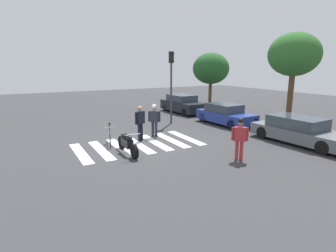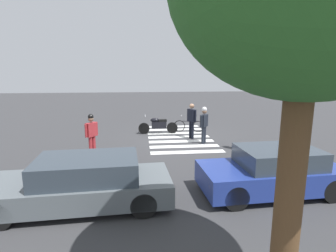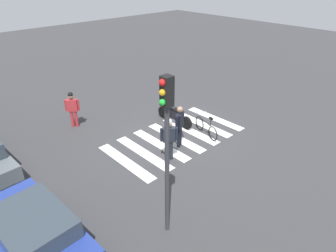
{
  "view_description": "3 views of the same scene",
  "coord_description": "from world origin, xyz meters",
  "px_view_note": "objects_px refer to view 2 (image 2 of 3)",
  "views": [
    {
      "loc": [
        11.73,
        -4.83,
        3.72
      ],
      "look_at": [
        -0.02,
        1.64,
        0.74
      ],
      "focal_mm": 29.18,
      "sensor_mm": 36.0,
      "label": 1
    },
    {
      "loc": [
        1.99,
        13.63,
        3.42
      ],
      "look_at": [
        0.65,
        0.75,
        0.75
      ],
      "focal_mm": 28.99,
      "sensor_mm": 36.0,
      "label": 2
    },
    {
      "loc": [
        -8.03,
        8.01,
        6.67
      ],
      "look_at": [
        -0.29,
        0.73,
        0.95
      ],
      "focal_mm": 32.08,
      "sensor_mm": 36.0,
      "label": 3
    }
  ],
  "objects_px": {
    "leaning_bicycle": "(189,125)",
    "car_grey_coupe": "(82,183)",
    "officer_on_foot": "(204,123)",
    "officer_by_motorcycle": "(192,118)",
    "pedestrian_bystander": "(92,132)",
    "police_motorcycle": "(158,125)",
    "traffic_light_pole": "(286,80)",
    "car_blue_hatchback": "(272,172)"
  },
  "relations": [
    {
      "from": "leaning_bicycle",
      "to": "car_grey_coupe",
      "type": "xyz_separation_m",
      "value": [
        4.24,
        8.16,
        0.25
      ]
    },
    {
      "from": "officer_on_foot",
      "to": "officer_by_motorcycle",
      "type": "bearing_deg",
      "value": -67.57
    },
    {
      "from": "leaning_bicycle",
      "to": "pedestrian_bystander",
      "type": "relative_size",
      "value": 0.96
    },
    {
      "from": "pedestrian_bystander",
      "to": "police_motorcycle",
      "type": "bearing_deg",
      "value": -129.18
    },
    {
      "from": "car_grey_coupe",
      "to": "traffic_light_pole",
      "type": "distance_m",
      "value": 8.08
    },
    {
      "from": "police_motorcycle",
      "to": "officer_by_motorcycle",
      "type": "bearing_deg",
      "value": 141.26
    },
    {
      "from": "leaning_bicycle",
      "to": "traffic_light_pole",
      "type": "distance_m",
      "value": 6.29
    },
    {
      "from": "police_motorcycle",
      "to": "pedestrian_bystander",
      "type": "distance_m",
      "value": 4.69
    },
    {
      "from": "pedestrian_bystander",
      "to": "car_grey_coupe",
      "type": "distance_m",
      "value": 4.36
    },
    {
      "from": "pedestrian_bystander",
      "to": "traffic_light_pole",
      "type": "distance_m",
      "value": 7.84
    },
    {
      "from": "police_motorcycle",
      "to": "traffic_light_pole",
      "type": "height_order",
      "value": "traffic_light_pole"
    },
    {
      "from": "pedestrian_bystander",
      "to": "car_blue_hatchback",
      "type": "distance_m",
      "value": 6.97
    },
    {
      "from": "car_grey_coupe",
      "to": "traffic_light_pole",
      "type": "xyz_separation_m",
      "value": [
        -7.02,
        -3.2,
        2.43
      ]
    },
    {
      "from": "officer_by_motorcycle",
      "to": "car_blue_hatchback",
      "type": "xyz_separation_m",
      "value": [
        -1.09,
        6.41,
        -0.41
      ]
    },
    {
      "from": "leaning_bicycle",
      "to": "traffic_light_pole",
      "type": "xyz_separation_m",
      "value": [
        -2.78,
        4.97,
        2.68
      ]
    },
    {
      "from": "officer_by_motorcycle",
      "to": "traffic_light_pole",
      "type": "bearing_deg",
      "value": 130.35
    },
    {
      "from": "officer_on_foot",
      "to": "car_blue_hatchback",
      "type": "xyz_separation_m",
      "value": [
        -0.68,
        5.42,
        -0.38
      ]
    },
    {
      "from": "traffic_light_pole",
      "to": "pedestrian_bystander",
      "type": "bearing_deg",
      "value": -8.51
    },
    {
      "from": "police_motorcycle",
      "to": "car_blue_hatchback",
      "type": "bearing_deg",
      "value": 109.25
    },
    {
      "from": "officer_by_motorcycle",
      "to": "leaning_bicycle",
      "type": "bearing_deg",
      "value": -95.73
    },
    {
      "from": "leaning_bicycle",
      "to": "pedestrian_bystander",
      "type": "distance_m",
      "value": 6.1
    },
    {
      "from": "leaning_bicycle",
      "to": "officer_by_motorcycle",
      "type": "xyz_separation_m",
      "value": [
        0.15,
        1.52,
        0.67
      ]
    },
    {
      "from": "officer_on_foot",
      "to": "pedestrian_bystander",
      "type": "relative_size",
      "value": 1.02
    },
    {
      "from": "officer_by_motorcycle",
      "to": "pedestrian_bystander",
      "type": "relative_size",
      "value": 1.04
    },
    {
      "from": "officer_on_foot",
      "to": "car_blue_hatchback",
      "type": "distance_m",
      "value": 5.48
    },
    {
      "from": "police_motorcycle",
      "to": "officer_on_foot",
      "type": "relative_size",
      "value": 1.23
    },
    {
      "from": "car_blue_hatchback",
      "to": "traffic_light_pole",
      "type": "xyz_separation_m",
      "value": [
        -1.84,
        -2.96,
        2.42
      ]
    },
    {
      "from": "car_blue_hatchback",
      "to": "leaning_bicycle",
      "type": "bearing_deg",
      "value": -83.28
    },
    {
      "from": "officer_on_foot",
      "to": "pedestrian_bystander",
      "type": "distance_m",
      "value": 5.13
    },
    {
      "from": "traffic_light_pole",
      "to": "officer_on_foot",
      "type": "bearing_deg",
      "value": -44.3
    },
    {
      "from": "pedestrian_bystander",
      "to": "car_grey_coupe",
      "type": "xyz_separation_m",
      "value": [
        -0.46,
        4.32,
        -0.36
      ]
    },
    {
      "from": "car_blue_hatchback",
      "to": "car_grey_coupe",
      "type": "xyz_separation_m",
      "value": [
        5.17,
        0.23,
        -0.01
      ]
    },
    {
      "from": "leaning_bicycle",
      "to": "officer_on_foot",
      "type": "height_order",
      "value": "officer_on_foot"
    },
    {
      "from": "pedestrian_bystander",
      "to": "car_blue_hatchback",
      "type": "relative_size",
      "value": 0.43
    },
    {
      "from": "officer_by_motorcycle",
      "to": "traffic_light_pole",
      "type": "distance_m",
      "value": 4.95
    },
    {
      "from": "car_blue_hatchback",
      "to": "traffic_light_pole",
      "type": "relative_size",
      "value": 0.88
    },
    {
      "from": "police_motorcycle",
      "to": "officer_by_motorcycle",
      "type": "relative_size",
      "value": 1.21
    },
    {
      "from": "pedestrian_bystander",
      "to": "leaning_bicycle",
      "type": "bearing_deg",
      "value": -140.71
    },
    {
      "from": "officer_by_motorcycle",
      "to": "officer_on_foot",
      "type": "bearing_deg",
      "value": 112.43
    },
    {
      "from": "officer_on_foot",
      "to": "traffic_light_pole",
      "type": "bearing_deg",
      "value": 135.7
    },
    {
      "from": "leaning_bicycle",
      "to": "car_grey_coupe",
      "type": "height_order",
      "value": "car_grey_coupe"
    },
    {
      "from": "police_motorcycle",
      "to": "pedestrian_bystander",
      "type": "bearing_deg",
      "value": 50.82
    }
  ]
}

